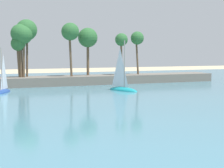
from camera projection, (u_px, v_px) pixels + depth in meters
The scene contains 4 objects.
sea at pixel (28, 90), 59.75m from camera, with size 220.00×93.89×0.06m, color teal.
palm_headland at pixel (14, 63), 65.24m from camera, with size 81.93×6.83×13.61m.
sailboat_near_shore at pixel (123, 86), 58.98m from camera, with size 4.15×6.53×9.12m.
sailboat_mid_bay at pixel (3, 88), 56.30m from camera, with size 3.60×5.60×7.83m.
Camera 1 is at (-7.63, -4.77, 6.72)m, focal length 55.48 mm.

